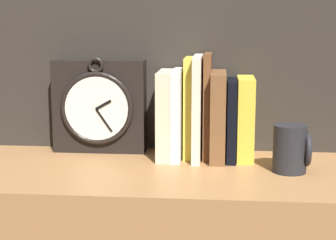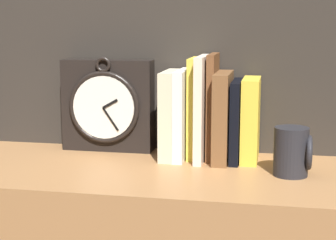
{
  "view_description": "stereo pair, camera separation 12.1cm",
  "coord_description": "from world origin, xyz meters",
  "px_view_note": "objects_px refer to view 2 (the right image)",
  "views": [
    {
      "loc": [
        0.11,
        -1.19,
        1.22
      ],
      "look_at": [
        0.0,
        0.0,
        1.01
      ],
      "focal_mm": 60.0,
      "sensor_mm": 36.0,
      "label": 1
    },
    {
      "loc": [
        0.23,
        -1.17,
        1.22
      ],
      "look_at": [
        0.0,
        0.0,
        1.01
      ],
      "focal_mm": 60.0,
      "sensor_mm": 36.0,
      "label": 2
    }
  ],
  "objects_px": {
    "book_slot0_cream": "(171,114)",
    "book_slot4_brown": "(213,106)",
    "book_slot5_brown": "(223,117)",
    "book_slot1_white": "(182,114)",
    "book_slot7_yellow": "(251,120)",
    "book_slot6_black": "(236,121)",
    "book_slot2_yellow": "(195,108)",
    "book_slot3_cream": "(202,108)",
    "clock": "(107,105)",
    "mug": "(293,152)"
  },
  "relations": [
    {
      "from": "book_slot0_cream",
      "to": "book_slot2_yellow",
      "type": "relative_size",
      "value": 0.87
    },
    {
      "from": "clock",
      "to": "book_slot3_cream",
      "type": "distance_m",
      "value": 0.25
    },
    {
      "from": "book_slot1_white",
      "to": "book_slot4_brown",
      "type": "distance_m",
      "value": 0.07
    },
    {
      "from": "book_slot2_yellow",
      "to": "book_slot3_cream",
      "type": "height_order",
      "value": "book_slot3_cream"
    },
    {
      "from": "book_slot5_brown",
      "to": "book_slot6_black",
      "type": "xyz_separation_m",
      "value": [
        0.03,
        0.01,
        -0.01
      ]
    },
    {
      "from": "book_slot2_yellow",
      "to": "book_slot7_yellow",
      "type": "distance_m",
      "value": 0.14
    },
    {
      "from": "book_slot5_brown",
      "to": "book_slot7_yellow",
      "type": "distance_m",
      "value": 0.06
    },
    {
      "from": "book_slot7_yellow",
      "to": "mug",
      "type": "relative_size",
      "value": 1.86
    },
    {
      "from": "book_slot3_cream",
      "to": "mug",
      "type": "height_order",
      "value": "book_slot3_cream"
    },
    {
      "from": "book_slot0_cream",
      "to": "book_slot3_cream",
      "type": "distance_m",
      "value": 0.08
    },
    {
      "from": "book_slot2_yellow",
      "to": "book_slot4_brown",
      "type": "relative_size",
      "value": 0.96
    },
    {
      "from": "book_slot6_black",
      "to": "book_slot0_cream",
      "type": "bearing_deg",
      "value": -179.82
    },
    {
      "from": "book_slot0_cream",
      "to": "book_slot3_cream",
      "type": "height_order",
      "value": "book_slot3_cream"
    },
    {
      "from": "book_slot6_black",
      "to": "book_slot5_brown",
      "type": "bearing_deg",
      "value": -169.74
    },
    {
      "from": "book_slot1_white",
      "to": "book_slot6_black",
      "type": "relative_size",
      "value": 1.12
    },
    {
      "from": "clock",
      "to": "book_slot2_yellow",
      "type": "bearing_deg",
      "value": -5.99
    },
    {
      "from": "book_slot2_yellow",
      "to": "book_slot5_brown",
      "type": "bearing_deg",
      "value": -16.21
    },
    {
      "from": "book_slot4_brown",
      "to": "book_slot7_yellow",
      "type": "distance_m",
      "value": 0.09
    },
    {
      "from": "book_slot0_cream",
      "to": "book_slot4_brown",
      "type": "xyz_separation_m",
      "value": [
        0.1,
        0.01,
        0.02
      ]
    },
    {
      "from": "book_slot0_cream",
      "to": "book_slot6_black",
      "type": "xyz_separation_m",
      "value": [
        0.16,
        0.0,
        -0.01
      ]
    },
    {
      "from": "clock",
      "to": "book_slot7_yellow",
      "type": "xyz_separation_m",
      "value": [
        0.36,
        -0.03,
        -0.02
      ]
    },
    {
      "from": "book_slot0_cream",
      "to": "book_slot7_yellow",
      "type": "bearing_deg",
      "value": 1.85
    },
    {
      "from": "book_slot1_white",
      "to": "book_slot4_brown",
      "type": "height_order",
      "value": "book_slot4_brown"
    },
    {
      "from": "clock",
      "to": "book_slot0_cream",
      "type": "height_order",
      "value": "clock"
    },
    {
      "from": "book_slot6_black",
      "to": "mug",
      "type": "distance_m",
      "value": 0.17
    },
    {
      "from": "book_slot3_cream",
      "to": "book_slot5_brown",
      "type": "height_order",
      "value": "book_slot3_cream"
    },
    {
      "from": "book_slot0_cream",
      "to": "book_slot7_yellow",
      "type": "xyz_separation_m",
      "value": [
        0.19,
        0.01,
        -0.01
      ]
    },
    {
      "from": "book_slot1_white",
      "to": "book_slot7_yellow",
      "type": "relative_size",
      "value": 1.09
    },
    {
      "from": "book_slot2_yellow",
      "to": "book_slot4_brown",
      "type": "height_order",
      "value": "book_slot4_brown"
    },
    {
      "from": "book_slot1_white",
      "to": "book_slot5_brown",
      "type": "distance_m",
      "value": 0.1
    },
    {
      "from": "clock",
      "to": "mug",
      "type": "bearing_deg",
      "value": -18.18
    },
    {
      "from": "book_slot3_cream",
      "to": "clock",
      "type": "bearing_deg",
      "value": 170.04
    },
    {
      "from": "clock",
      "to": "book_slot4_brown",
      "type": "xyz_separation_m",
      "value": [
        0.27,
        -0.03,
        0.01
      ]
    },
    {
      "from": "book_slot4_brown",
      "to": "book_slot7_yellow",
      "type": "relative_size",
      "value": 1.28
    },
    {
      "from": "book_slot3_cream",
      "to": "book_slot1_white",
      "type": "bearing_deg",
      "value": 175.56
    },
    {
      "from": "book_slot0_cream",
      "to": "book_slot1_white",
      "type": "xyz_separation_m",
      "value": [
        0.03,
        -0.0,
        0.0
      ]
    },
    {
      "from": "clock",
      "to": "book_slot6_black",
      "type": "distance_m",
      "value": 0.33
    },
    {
      "from": "book_slot7_yellow",
      "to": "book_slot6_black",
      "type": "bearing_deg",
      "value": -170.16
    },
    {
      "from": "book_slot5_brown",
      "to": "book_slot2_yellow",
      "type": "bearing_deg",
      "value": 163.79
    },
    {
      "from": "book_slot2_yellow",
      "to": "book_slot6_black",
      "type": "height_order",
      "value": "book_slot2_yellow"
    },
    {
      "from": "book_slot2_yellow",
      "to": "book_slot4_brown",
      "type": "distance_m",
      "value": 0.04
    },
    {
      "from": "book_slot5_brown",
      "to": "book_slot7_yellow",
      "type": "relative_size",
      "value": 1.07
    },
    {
      "from": "clock",
      "to": "book_slot5_brown",
      "type": "distance_m",
      "value": 0.3
    },
    {
      "from": "book_slot0_cream",
      "to": "mug",
      "type": "bearing_deg",
      "value": -21.21
    },
    {
      "from": "book_slot4_brown",
      "to": "book_slot5_brown",
      "type": "height_order",
      "value": "book_slot4_brown"
    },
    {
      "from": "mug",
      "to": "book_slot0_cream",
      "type": "bearing_deg",
      "value": 158.79
    },
    {
      "from": "clock",
      "to": "book_slot4_brown",
      "type": "bearing_deg",
      "value": -5.71
    },
    {
      "from": "book_slot0_cream",
      "to": "book_slot7_yellow",
      "type": "distance_m",
      "value": 0.19
    },
    {
      "from": "book_slot3_cream",
      "to": "mug",
      "type": "distance_m",
      "value": 0.24
    },
    {
      "from": "book_slot1_white",
      "to": "book_slot6_black",
      "type": "xyz_separation_m",
      "value": [
        0.13,
        0.0,
        -0.01
      ]
    }
  ]
}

